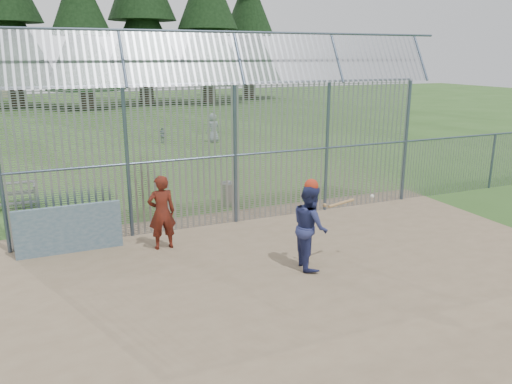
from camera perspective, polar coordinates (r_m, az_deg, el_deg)
name	(u,v)px	position (r m, az deg, el deg)	size (l,w,h in m)	color
ground	(290,267)	(11.70, 3.88, -8.56)	(120.00, 120.00, 0.00)	#2D511E
dirt_infield	(300,275)	(11.29, 5.04, -9.45)	(14.00, 10.00, 0.02)	#756047
dugout_wall	(69,229)	(13.08, -20.58, -4.01)	(2.50, 0.12, 1.20)	#38566B
batter	(310,226)	(11.38, 6.20, -3.94)	(0.95, 0.74, 1.95)	navy
onlooker	(162,212)	(12.62, -10.72, -2.30)	(0.69, 0.45, 1.89)	maroon
bg_kid_standing	(213,128)	(28.19, -4.91, 7.31)	(0.79, 0.51, 1.61)	gray
bg_kid_seated	(163,135)	(28.19, -10.62, 6.37)	(0.52, 0.22, 0.89)	slate
batting_gear	(316,188)	(11.15, 6.89, 0.43)	(1.66, 0.47, 0.64)	#B32D17
trash_can	(229,194)	(16.26, -3.13, -0.19)	(0.56, 0.56, 0.82)	gray
backstop_fence	(294,139)	(14.77, 4.31, 6.06)	(20.09, 0.81, 5.30)	#47566B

